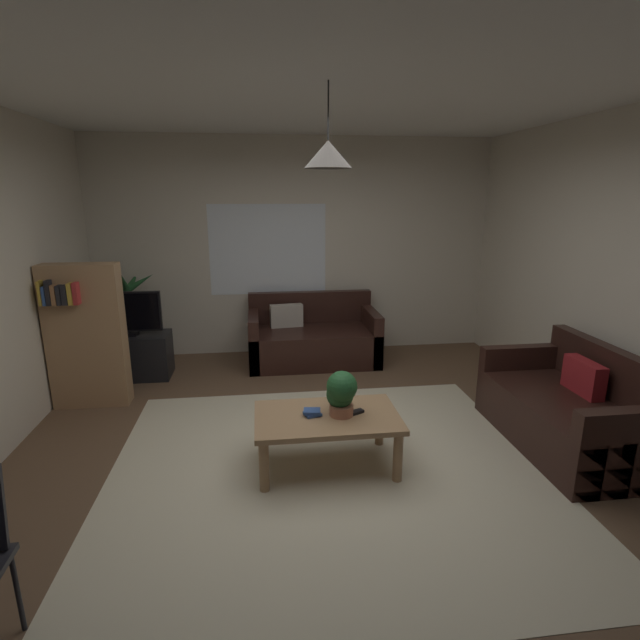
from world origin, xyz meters
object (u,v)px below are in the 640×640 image
at_px(book_on_table_1, 312,411).
at_px(couch_under_window, 313,340).
at_px(book_on_table_0, 312,414).
at_px(bookshelf_corner, 86,335).
at_px(potted_palm_corner, 129,324).
at_px(pendant_lamp, 328,154).
at_px(couch_right_side, 569,413).
at_px(remote_on_table_0, 354,413).
at_px(tv_stand, 129,356).
at_px(coffee_table, 327,423).
at_px(potted_plant_on_table, 341,392).
at_px(tv, 124,313).

bearing_deg(book_on_table_1, couch_under_window, 83.47).
relative_size(book_on_table_0, bookshelf_corner, 0.08).
height_order(potted_palm_corner, pendant_lamp, pendant_lamp).
bearing_deg(couch_right_side, bookshelf_corner, -107.68).
distance_m(remote_on_table_0, potted_palm_corner, 3.45).
bearing_deg(couch_right_side, book_on_table_1, -88.35).
xyz_separation_m(tv_stand, pendant_lamp, (1.95, -2.11, 2.02)).
distance_m(couch_under_window, couch_right_side, 2.97).
distance_m(couch_under_window, book_on_table_1, 2.39).
relative_size(couch_right_side, pendant_lamp, 2.83).
height_order(coffee_table, bookshelf_corner, bookshelf_corner).
bearing_deg(bookshelf_corner, potted_plant_on_table, -31.99).
bearing_deg(bookshelf_corner, tv_stand, 75.32).
xyz_separation_m(book_on_table_1, tv, (-1.84, 2.08, 0.30)).
distance_m(bookshelf_corner, pendant_lamp, 2.99).
distance_m(potted_plant_on_table, tv_stand, 2.97).
distance_m(coffee_table, remote_on_table_0, 0.22).
height_order(book_on_table_0, tv_stand, tv_stand).
relative_size(couch_under_window, tv_stand, 1.74).
xyz_separation_m(remote_on_table_0, bookshelf_corner, (-2.34, 1.41, 0.28)).
bearing_deg(potted_palm_corner, book_on_table_1, -53.03).
relative_size(couch_right_side, tv_stand, 1.67).
bearing_deg(remote_on_table_0, tv, 18.92).
relative_size(couch_right_side, potted_palm_corner, 1.23).
bearing_deg(book_on_table_0, coffee_table, -6.99).
xyz_separation_m(tv_stand, tv, (-0.00, -0.02, 0.50)).
distance_m(potted_plant_on_table, potted_palm_corner, 3.38).
relative_size(book_on_table_1, potted_palm_corner, 0.10).
distance_m(book_on_table_1, tv, 2.79).
height_order(couch_under_window, potted_palm_corner, potted_palm_corner).
distance_m(tv, pendant_lamp, 3.24).
bearing_deg(potted_palm_corner, book_on_table_0, -52.95).
bearing_deg(coffee_table, remote_on_table_0, -3.12).
bearing_deg(couch_right_side, potted_plant_on_table, -87.82).
height_order(remote_on_table_0, pendant_lamp, pendant_lamp).
xyz_separation_m(couch_right_side, remote_on_table_0, (-1.82, -0.08, 0.16)).
xyz_separation_m(book_on_table_0, potted_plant_on_table, (0.21, -0.01, 0.17)).
height_order(potted_plant_on_table, potted_palm_corner, potted_palm_corner).
bearing_deg(book_on_table_0, couch_under_window, 83.56).
distance_m(tv_stand, potted_palm_corner, 0.56).
bearing_deg(bookshelf_corner, tv, 74.88).
bearing_deg(tv, bookshelf_corner, -105.12).
bearing_deg(coffee_table, tv, 133.10).
bearing_deg(tv_stand, couch_right_side, -27.09).
distance_m(book_on_table_0, pendant_lamp, 1.84).
xyz_separation_m(book_on_table_0, potted_palm_corner, (-1.95, 2.58, 0.07)).
xyz_separation_m(coffee_table, tv, (-1.95, 2.09, 0.39)).
relative_size(book_on_table_1, potted_plant_on_table, 0.36).
height_order(couch_under_window, book_on_table_1, couch_under_window).
relative_size(remote_on_table_0, potted_plant_on_table, 0.46).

